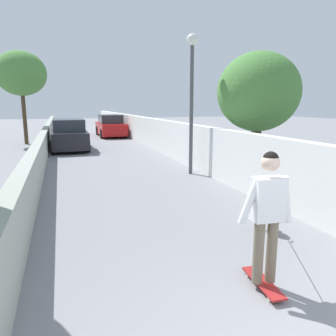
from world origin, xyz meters
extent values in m
plane|color=gray|center=(14.00, 0.00, 0.00)|extent=(80.00, 80.00, 0.00)
cube|color=#999E93|center=(12.00, 2.67, 0.53)|extent=(48.00, 0.30, 1.05)
cube|color=white|center=(12.00, -2.67, 0.78)|extent=(48.00, 0.30, 1.56)
cylinder|color=#473523|center=(7.50, -3.98, 0.95)|extent=(0.32, 0.32, 1.89)
ellipsoid|color=#4C843D|center=(7.50, -3.98, 2.66)|extent=(2.55, 2.55, 2.44)
cylinder|color=#473523|center=(19.00, 3.84, 1.57)|extent=(0.22, 0.22, 3.14)
ellipsoid|color=#4C843D|center=(19.00, 3.84, 3.97)|extent=(2.77, 2.77, 2.46)
cylinder|color=#4C4C51|center=(8.39, -2.12, 2.05)|extent=(0.12, 0.12, 4.09)
sphere|color=silver|center=(8.39, -2.12, 4.24)|extent=(0.36, 0.36, 0.36)
cube|color=maroon|center=(1.74, -0.39, 0.07)|extent=(0.82, 0.28, 0.02)
cylinder|color=beige|center=(2.03, -0.35, 0.03)|extent=(0.06, 0.04, 0.06)
cylinder|color=beige|center=(2.01, -0.49, 0.03)|extent=(0.06, 0.04, 0.06)
cylinder|color=beige|center=(1.47, -0.29, 0.03)|extent=(0.06, 0.04, 0.06)
cylinder|color=beige|center=(1.46, -0.43, 0.03)|extent=(0.06, 0.04, 0.06)
cylinder|color=#726651|center=(1.75, -0.30, 0.49)|extent=(0.14, 0.14, 0.81)
cylinder|color=#726651|center=(1.73, -0.48, 0.49)|extent=(0.14, 0.14, 0.81)
cube|color=white|center=(1.74, -0.39, 1.16)|extent=(0.26, 0.40, 0.53)
cylinder|color=white|center=(1.77, -0.15, 1.16)|extent=(0.12, 0.29, 0.58)
cylinder|color=white|center=(1.72, -0.63, 1.14)|extent=(0.11, 0.18, 0.59)
sphere|color=beige|center=(1.74, -0.39, 1.61)|extent=(0.22, 0.22, 0.22)
sphere|color=black|center=(1.74, -0.39, 1.65)|extent=(0.19, 0.19, 0.19)
ellipsoid|color=brown|center=(3.24, -1.56, 0.27)|extent=(0.38, 0.25, 0.22)
sphere|color=brown|center=(3.48, -1.59, 0.34)|extent=(0.15, 0.15, 0.15)
cone|color=black|center=(3.48, -1.55, 0.42)|extent=(0.05, 0.05, 0.06)
cone|color=black|center=(3.47, -1.63, 0.42)|extent=(0.05, 0.05, 0.06)
cylinder|color=brown|center=(3.36, -1.52, 0.09)|extent=(0.04, 0.04, 0.18)
cylinder|color=brown|center=(3.35, -1.64, 0.09)|extent=(0.04, 0.04, 0.18)
cylinder|color=brown|center=(3.13, -1.49, 0.09)|extent=(0.04, 0.04, 0.18)
cylinder|color=brown|center=(3.12, -1.61, 0.09)|extent=(0.04, 0.04, 0.18)
cylinder|color=brown|center=(3.01, -1.54, 0.35)|extent=(0.14, 0.04, 0.13)
cylinder|color=black|center=(2.49, -0.98, 0.73)|extent=(1.50, 1.18, 0.66)
cube|color=black|center=(15.75, 1.52, 0.56)|extent=(3.87, 1.70, 0.80)
cube|color=#262B33|center=(15.75, 1.52, 1.24)|extent=(2.01, 1.50, 0.60)
cylinder|color=black|center=(16.95, 2.31, 0.32)|extent=(0.64, 0.22, 0.64)
cylinder|color=black|center=(16.95, 0.73, 0.32)|extent=(0.64, 0.22, 0.64)
cylinder|color=black|center=(14.54, 2.31, 0.32)|extent=(0.64, 0.22, 0.64)
cylinder|color=black|center=(14.54, 0.73, 0.32)|extent=(0.64, 0.22, 0.64)
cube|color=#B71414|center=(22.15, -1.52, 0.56)|extent=(4.32, 1.70, 0.80)
cube|color=#262B33|center=(22.15, -1.52, 1.24)|extent=(2.25, 1.50, 0.60)
cylinder|color=black|center=(23.49, -0.73, 0.32)|extent=(0.64, 0.22, 0.64)
cylinder|color=black|center=(23.49, -2.31, 0.32)|extent=(0.64, 0.22, 0.64)
cylinder|color=black|center=(20.81, -0.73, 0.32)|extent=(0.64, 0.22, 0.64)
cylinder|color=black|center=(20.81, -2.31, 0.32)|extent=(0.64, 0.22, 0.64)
camera|label=1|loc=(-1.43, 1.92, 2.28)|focal=34.70mm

